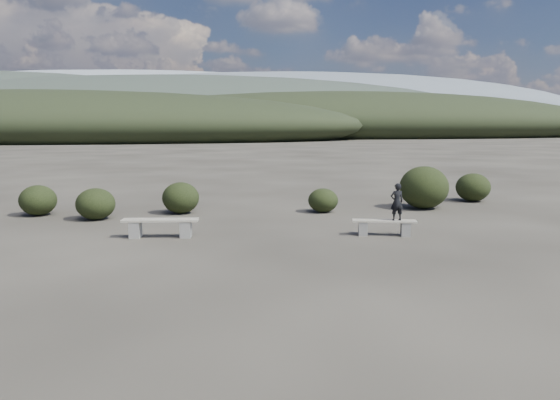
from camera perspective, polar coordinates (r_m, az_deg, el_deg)
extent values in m
plane|color=#28251F|center=(10.65, 6.42, -8.39)|extent=(1200.00, 1200.00, 0.00)
cube|color=gray|center=(14.93, -14.88, -2.99)|extent=(0.33, 0.42, 0.44)
cube|color=gray|center=(14.69, -9.82, -3.01)|extent=(0.33, 0.42, 0.44)
cube|color=gray|center=(14.75, -12.40, -2.06)|extent=(2.03, 0.68, 0.06)
cube|color=gray|center=(14.92, 8.67, -2.95)|extent=(0.31, 0.38, 0.38)
cube|color=gray|center=(15.03, 12.98, -2.98)|extent=(0.31, 0.38, 0.38)
cube|color=gray|center=(14.93, 10.85, -2.17)|extent=(1.73, 0.78, 0.05)
imported|color=black|center=(14.88, 12.11, -0.19)|extent=(0.37, 0.25, 1.00)
ellipsoid|color=black|center=(18.06, -18.72, -0.39)|extent=(1.21, 1.21, 0.99)
ellipsoid|color=black|center=(18.59, -10.34, 0.23)|extent=(1.23, 1.23, 1.05)
ellipsoid|color=black|center=(18.60, 4.53, -0.03)|extent=(1.02, 1.02, 0.82)
ellipsoid|color=black|center=(19.99, 14.81, 1.28)|extent=(1.73, 1.73, 1.51)
ellipsoid|color=black|center=(22.44, 19.53, 1.26)|extent=(1.31, 1.31, 1.09)
ellipsoid|color=black|center=(19.56, -23.96, -0.03)|extent=(1.19, 1.19, 1.00)
ellipsoid|color=black|center=(102.24, -22.32, 7.22)|extent=(110.00, 40.00, 12.00)
ellipsoid|color=black|center=(125.65, 7.98, 7.97)|extent=(120.00, 44.00, 14.00)
ellipsoid|color=#2C342B|center=(169.85, -8.77, 8.69)|extent=(190.00, 64.00, 24.00)
ellipsoid|color=slate|center=(318.34, 3.65, 9.20)|extent=(340.00, 110.00, 44.00)
ellipsoid|color=gray|center=(410.82, -13.59, 9.09)|extent=(460.00, 140.00, 56.00)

